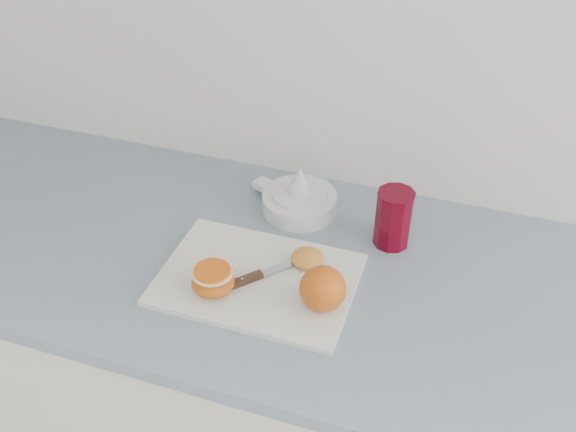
{
  "coord_description": "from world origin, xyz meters",
  "views": [
    {
      "loc": [
        -0.06,
        0.83,
        1.7
      ],
      "look_at": [
        -0.37,
        1.75,
        0.96
      ],
      "focal_mm": 40.0,
      "sensor_mm": 36.0,
      "label": 1
    }
  ],
  "objects_px": {
    "counter": "(338,419)",
    "cutting_board": "(257,279)",
    "half_orange": "(213,280)",
    "citrus_juicer": "(299,199)",
    "red_tumbler": "(393,220)"
  },
  "relations": [
    {
      "from": "counter",
      "to": "half_orange",
      "type": "xyz_separation_m",
      "value": [
        -0.22,
        -0.13,
        0.48
      ]
    },
    {
      "from": "cutting_board",
      "to": "red_tumbler",
      "type": "relative_size",
      "value": 2.96
    },
    {
      "from": "counter",
      "to": "cutting_board",
      "type": "relative_size",
      "value": 7.4
    },
    {
      "from": "cutting_board",
      "to": "citrus_juicer",
      "type": "height_order",
      "value": "citrus_juicer"
    },
    {
      "from": "citrus_juicer",
      "to": "red_tumbler",
      "type": "xyz_separation_m",
      "value": [
        0.21,
        -0.04,
        0.03
      ]
    },
    {
      "from": "half_orange",
      "to": "citrus_juicer",
      "type": "relative_size",
      "value": 0.39
    },
    {
      "from": "citrus_juicer",
      "to": "red_tumbler",
      "type": "relative_size",
      "value": 1.64
    },
    {
      "from": "counter",
      "to": "half_orange",
      "type": "bearing_deg",
      "value": -149.79
    },
    {
      "from": "cutting_board",
      "to": "half_orange",
      "type": "xyz_separation_m",
      "value": [
        -0.06,
        -0.06,
        0.03
      ]
    },
    {
      "from": "cutting_board",
      "to": "half_orange",
      "type": "height_order",
      "value": "half_orange"
    },
    {
      "from": "cutting_board",
      "to": "counter",
      "type": "bearing_deg",
      "value": 24.22
    },
    {
      "from": "cutting_board",
      "to": "citrus_juicer",
      "type": "distance_m",
      "value": 0.24
    },
    {
      "from": "counter",
      "to": "red_tumbler",
      "type": "relative_size",
      "value": 21.94
    },
    {
      "from": "half_orange",
      "to": "citrus_juicer",
      "type": "xyz_separation_m",
      "value": [
        0.07,
        0.29,
        -0.01
      ]
    },
    {
      "from": "counter",
      "to": "half_orange",
      "type": "relative_size",
      "value": 33.86
    }
  ]
}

